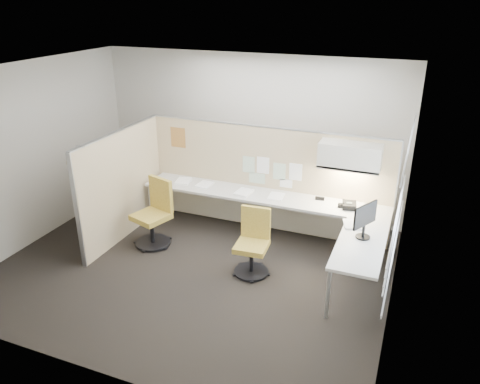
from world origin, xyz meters
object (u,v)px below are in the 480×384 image
at_px(chair_right, 253,244).
at_px(phone, 349,205).
at_px(desk, 279,209).
at_px(monitor, 365,219).
at_px(chair_left, 155,215).

relative_size(chair_right, phone, 3.93).
distance_m(desk, chair_right, 0.94).
relative_size(desk, monitor, 8.29).
xyz_separation_m(chair_right, phone, (1.14, 1.06, 0.34)).
distance_m(chair_right, phone, 1.59).
xyz_separation_m(chair_left, chair_right, (1.72, -0.21, -0.05)).
xyz_separation_m(chair_left, monitor, (3.19, 0.00, 0.52)).
height_order(chair_right, monitor, monitor).
bearing_deg(chair_right, monitor, 3.75).
xyz_separation_m(chair_right, monitor, (1.46, 0.21, 0.57)).
height_order(monitor, phone, monitor).
bearing_deg(desk, monitor, -27.48).
distance_m(chair_left, phone, 3.00).
xyz_separation_m(chair_left, phone, (2.86, 0.85, 0.29)).
relative_size(desk, chair_left, 3.79).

